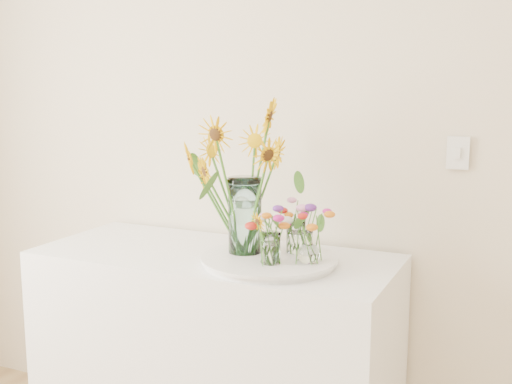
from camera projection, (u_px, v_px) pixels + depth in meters
counter at (215, 362)px, 2.56m from camera, size 1.40×0.60×0.90m
tray at (269, 261)px, 2.33m from camera, size 0.47×0.47×0.02m
mason_jar at (245, 216)px, 2.36m from camera, size 0.14×0.14×0.29m
sunflower_bouquet at (245, 178)px, 2.34m from camera, size 0.75×0.75×0.57m
small_vase_a at (271, 249)px, 2.23m from camera, size 0.07×0.07×0.12m
wildflower_posy_a at (271, 236)px, 2.22m from camera, size 0.19×0.19×0.21m
small_vase_b at (309, 247)px, 2.25m from camera, size 0.09×0.09×0.12m
wildflower_posy_b at (309, 235)px, 2.24m from camera, size 0.22×0.22×0.21m
small_vase_c at (296, 237)px, 2.37m from camera, size 0.09×0.09×0.12m
wildflower_posy_c at (296, 226)px, 2.37m from camera, size 0.18×0.18×0.21m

